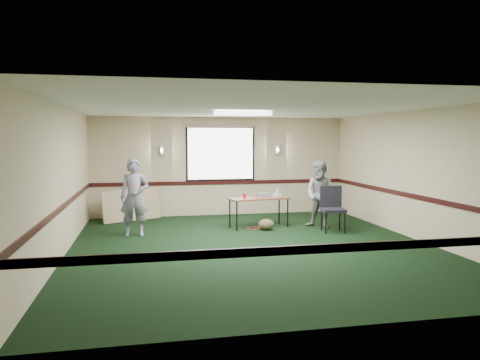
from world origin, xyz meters
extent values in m
plane|color=black|center=(0.00, 0.00, 0.00)|extent=(8.00, 8.00, 0.00)
plane|color=#C4B48D|center=(0.00, 4.00, 1.35)|extent=(7.00, 0.00, 7.00)
plane|color=#C4B48D|center=(0.00, -4.00, 1.35)|extent=(7.00, 0.00, 7.00)
plane|color=#C4B48D|center=(-3.50, 0.00, 1.35)|extent=(0.00, 8.00, 8.00)
plane|color=#C4B48D|center=(3.50, 0.00, 1.35)|extent=(0.00, 8.00, 8.00)
plane|color=silver|center=(0.00, 0.00, 2.70)|extent=(8.00, 8.00, 0.00)
cube|color=black|center=(0.00, 3.98, 0.90)|extent=(7.00, 0.03, 0.10)
cube|color=black|center=(0.00, -3.98, 0.90)|extent=(7.00, 0.03, 0.10)
cube|color=black|center=(-3.48, 0.00, 0.90)|extent=(0.03, 8.00, 0.10)
cube|color=black|center=(3.48, 0.00, 0.90)|extent=(0.03, 8.00, 0.10)
cube|color=black|center=(0.00, 3.98, 1.70)|extent=(1.90, 0.01, 1.50)
cube|color=white|center=(0.00, 3.97, 1.70)|extent=(1.80, 0.02, 1.40)
cube|color=tan|center=(0.00, 3.97, 2.47)|extent=(2.05, 0.08, 0.10)
cylinder|color=silver|center=(-1.60, 3.94, 1.80)|extent=(0.16, 0.16, 0.25)
cylinder|color=silver|center=(1.60, 3.94, 1.80)|extent=(0.16, 0.16, 0.25)
cube|color=white|center=(0.00, 1.00, 2.64)|extent=(1.20, 0.32, 0.08)
cube|color=#563218|center=(0.60, 1.98, 0.69)|extent=(1.50, 0.82, 0.04)
cylinder|color=black|center=(0.00, 1.64, 0.34)|extent=(0.03, 0.03, 0.67)
cylinder|color=black|center=(1.28, 1.87, 0.34)|extent=(0.03, 0.03, 0.67)
cylinder|color=black|center=(-0.09, 2.09, 0.34)|extent=(0.03, 0.03, 0.67)
cylinder|color=black|center=(1.20, 2.32, 0.34)|extent=(0.03, 0.03, 0.67)
cube|color=gray|center=(0.75, 2.11, 0.76)|extent=(0.34, 0.31, 0.09)
cube|color=silver|center=(1.13, 2.22, 0.74)|extent=(0.25, 0.24, 0.05)
cylinder|color=#AF0B25|center=(0.24, 1.91, 0.77)|extent=(0.08, 0.08, 0.12)
cylinder|color=#8DB8E7|center=(1.06, 1.99, 0.82)|extent=(0.06, 0.06, 0.21)
ellipsoid|color=#423C26|center=(0.68, 1.59, 0.13)|extent=(0.39, 0.31, 0.26)
torus|color=red|center=(0.44, 1.82, 0.01)|extent=(0.38, 0.38, 0.02)
cube|color=tan|center=(-2.41, 3.49, 0.40)|extent=(1.49, 0.91, 0.80)
cube|color=black|center=(2.10, 1.08, 0.50)|extent=(0.57, 0.57, 0.07)
cube|color=black|center=(2.14, 1.32, 0.78)|extent=(0.50, 0.13, 0.50)
cylinder|color=black|center=(1.86, 0.90, 0.23)|extent=(0.03, 0.03, 0.47)
cylinder|color=black|center=(2.28, 0.84, 0.23)|extent=(0.03, 0.03, 0.47)
cylinder|color=black|center=(1.93, 1.32, 0.23)|extent=(0.03, 0.03, 0.47)
cylinder|color=black|center=(2.35, 1.26, 0.23)|extent=(0.03, 0.03, 0.47)
imported|color=#3D4887|center=(-2.28, 1.59, 0.84)|extent=(0.64, 0.45, 1.68)
imported|color=#7182AF|center=(2.01, 1.62, 0.79)|extent=(0.97, 0.96, 1.59)
camera|label=1|loc=(-2.04, -8.73, 2.10)|focal=35.00mm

